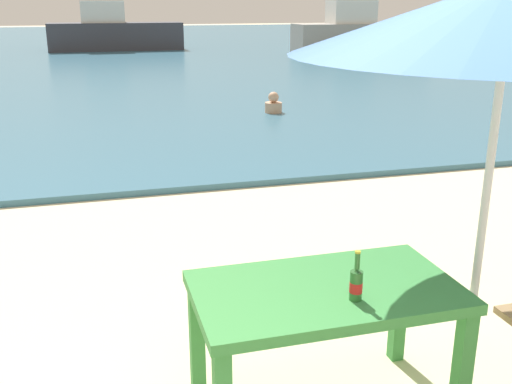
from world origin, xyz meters
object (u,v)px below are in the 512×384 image
at_px(picnic_table_green, 325,305).
at_px(boat_fishing_trawler, 114,33).
at_px(swimmer_person, 273,105).
at_px(patio_umbrella, 508,18).
at_px(beer_bottle_amber, 356,283).
at_px(boat_tanker, 360,34).

bearing_deg(picnic_table_green, boat_fishing_trawler, 89.66).
distance_m(swimmer_person, boat_fishing_trawler, 17.30).
height_order(picnic_table_green, boat_fishing_trawler, boat_fishing_trawler).
relative_size(picnic_table_green, patio_umbrella, 0.61).
xyz_separation_m(picnic_table_green, boat_fishing_trawler, (0.15, 25.78, 0.20)).
bearing_deg(patio_umbrella, swimmer_person, 79.96).
bearing_deg(boat_fishing_trawler, patio_umbrella, -88.51).
relative_size(patio_umbrella, swimmer_person, 5.61).
relative_size(beer_bottle_amber, swimmer_person, 0.65).
bearing_deg(picnic_table_green, patio_umbrella, -7.93).
relative_size(swimmer_person, boat_tanker, 0.07).
bearing_deg(picnic_table_green, swimmer_person, 74.61).
xyz_separation_m(swimmer_person, boat_fishing_trawler, (-2.22, 17.14, 0.61)).
bearing_deg(swimmer_person, boat_fishing_trawler, 97.39).
xyz_separation_m(patio_umbrella, boat_tanker, (9.44, 21.74, -1.26)).
bearing_deg(swimmer_person, picnic_table_green, -105.39).
bearing_deg(boat_tanker, swimmer_person, -121.25).
relative_size(picnic_table_green, swimmer_person, 3.41).
distance_m(beer_bottle_amber, patio_umbrella, 1.47).
height_order(picnic_table_green, patio_umbrella, patio_umbrella).
xyz_separation_m(picnic_table_green, beer_bottle_amber, (0.09, -0.17, 0.20)).
distance_m(picnic_table_green, beer_bottle_amber, 0.28).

